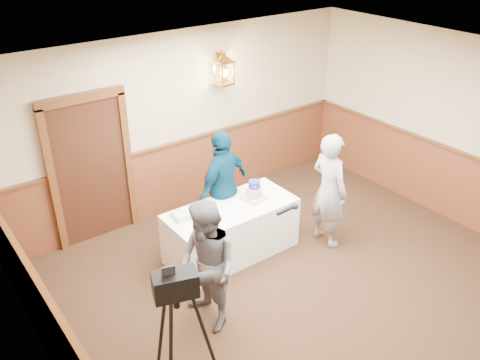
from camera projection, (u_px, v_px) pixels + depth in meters
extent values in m
plane|color=black|center=(347.00, 320.00, 5.99)|extent=(7.00, 7.00, 0.00)
cube|color=#C6B995|center=(186.00, 122.00, 7.80)|extent=(6.00, 0.02, 2.80)
cube|color=#C6B995|center=(85.00, 352.00, 3.75)|extent=(0.02, 7.00, 2.80)
cube|color=white|center=(377.00, 92.00, 4.67)|extent=(6.00, 7.00, 0.02)
cube|color=brown|center=(189.00, 171.00, 8.19)|extent=(5.98, 0.04, 1.10)
cube|color=#573017|center=(188.00, 139.00, 7.91)|extent=(5.98, 0.07, 0.04)
cube|color=#34190E|center=(91.00, 171.00, 7.09)|extent=(1.00, 0.06, 2.10)
cube|color=white|center=(231.00, 230.00, 6.99)|extent=(1.80, 0.80, 0.75)
cube|color=beige|center=(254.00, 197.00, 6.99)|extent=(0.32, 0.32, 0.06)
cylinder|color=red|center=(254.00, 192.00, 6.95)|extent=(0.22, 0.22, 0.13)
cylinder|color=navy|center=(254.00, 184.00, 6.89)|extent=(0.16, 0.16, 0.10)
cube|color=#EDD58E|center=(206.00, 217.00, 6.54)|extent=(0.40, 0.35, 0.07)
cube|color=#B3E19F|center=(184.00, 214.00, 6.59)|extent=(0.32, 0.27, 0.07)
imported|color=#5C5C65|center=(207.00, 267.00, 5.60)|extent=(0.62, 0.79, 1.60)
cylinder|color=black|center=(285.00, 210.00, 5.80)|extent=(0.23, 0.09, 0.09)
sphere|color=black|center=(295.00, 206.00, 5.84)|extent=(0.08, 0.08, 0.08)
imported|color=#939398|center=(329.00, 190.00, 7.04)|extent=(0.41, 0.62, 1.69)
imported|color=#06324C|center=(223.00, 186.00, 7.14)|extent=(1.07, 0.70, 1.69)
cube|color=black|center=(175.00, 284.00, 4.32)|extent=(0.43, 0.32, 0.23)
cylinder|color=black|center=(204.00, 279.00, 4.39)|extent=(0.18, 0.16, 0.12)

